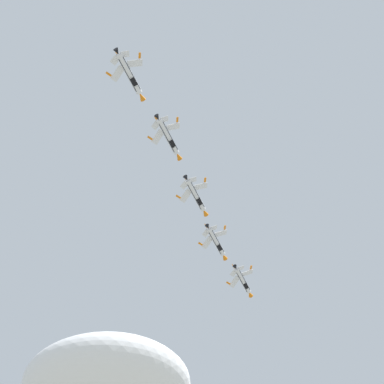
{
  "coord_description": "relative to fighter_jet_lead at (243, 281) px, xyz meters",
  "views": [
    {
      "loc": [
        1.15,
        -2.91,
        1.65
      ],
      "look_at": [
        -16.54,
        101.95,
        142.4
      ],
      "focal_mm": 54.8,
      "sensor_mm": 36.0,
      "label": 1
    }
  ],
  "objects": [
    {
      "name": "fighter_jet_left_outer",
      "position": [
        -14.3,
        -60.16,
        0.79
      ],
      "size": [
        9.36,
        15.78,
        5.33
      ],
      "rotation": [
        0.0,
        -0.49,
        6.04
      ],
      "color": "white"
    },
    {
      "name": "fighter_jet_right_wing",
      "position": [
        -9.62,
        -40.54,
        -2.24
      ],
      "size": [
        9.7,
        15.78,
        5.05
      ],
      "rotation": [
        0.0,
        -0.41,
        6.04
      ],
      "color": "white"
    },
    {
      "name": "fighter_jet_lead",
      "position": [
        0.0,
        0.0,
        0.0
      ],
      "size": [
        9.53,
        15.78,
        5.2
      ],
      "rotation": [
        0.0,
        -0.45,
        6.04
      ],
      "color": "white"
    },
    {
      "name": "fighter_jet_left_wing",
      "position": [
        -6.4,
        -19.58,
        -0.51
      ],
      "size": [
        9.57,
        15.78,
        5.17
      ],
      "rotation": [
        0.0,
        -0.44,
        6.04
      ],
      "color": "white"
    },
    {
      "name": "fighter_jet_right_outer",
      "position": [
        -20.49,
        -81.27,
        -0.12
      ],
      "size": [
        9.68,
        15.78,
        5.07
      ],
      "rotation": [
        0.0,
        -0.41,
        6.04
      ],
      "color": "white"
    }
  ]
}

